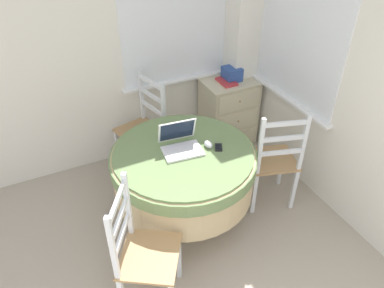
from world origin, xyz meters
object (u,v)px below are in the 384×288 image
(round_dining_table, at_px, (184,169))
(laptop, at_px, (181,144))
(computer_mouse, at_px, (208,144))
(cell_phone, at_px, (219,147))
(dining_chair_near_back_window, at_px, (144,129))
(storage_box, at_px, (232,74))
(book_on_cabinet, at_px, (227,82))
(dining_chair_camera_near, at_px, (143,253))
(dining_chair_near_right_window, at_px, (273,161))
(corner_cabinet, at_px, (228,111))

(round_dining_table, height_order, laptop, laptop)
(computer_mouse, distance_m, cell_phone, 0.09)
(computer_mouse, distance_m, dining_chair_near_back_window, 0.93)
(computer_mouse, bearing_deg, storage_box, 50.31)
(dining_chair_near_back_window, relative_size, book_on_cabinet, 4.31)
(laptop, relative_size, storage_box, 1.88)
(dining_chair_camera_near, bearing_deg, laptop, 48.22)
(dining_chair_near_right_window, distance_m, storage_box, 1.12)
(dining_chair_near_right_window, height_order, corner_cabinet, dining_chair_near_right_window)
(round_dining_table, distance_m, cell_phone, 0.34)
(round_dining_table, relative_size, cell_phone, 10.07)
(cell_phone, bearing_deg, round_dining_table, 164.87)
(computer_mouse, bearing_deg, dining_chair_near_back_window, 107.53)
(dining_chair_near_back_window, relative_size, dining_chair_near_right_window, 1.00)
(round_dining_table, xyz_separation_m, dining_chair_camera_near, (-0.57, -0.59, -0.08))
(computer_mouse, relative_size, cell_phone, 0.79)
(cell_phone, xyz_separation_m, book_on_cabinet, (0.61, 0.94, 0.03))
(laptop, xyz_separation_m, corner_cabinet, (0.95, 0.84, -0.40))
(dining_chair_near_right_window, xyz_separation_m, storage_box, (0.18, 1.05, 0.35))
(round_dining_table, bearing_deg, dining_chair_near_right_window, -11.36)
(round_dining_table, bearing_deg, storage_box, 42.52)
(storage_box, bearing_deg, dining_chair_near_back_window, -175.89)
(corner_cabinet, height_order, storage_box, storage_box)
(dining_chair_near_back_window, height_order, dining_chair_near_right_window, same)
(dining_chair_near_right_window, relative_size, corner_cabinet, 1.34)
(dining_chair_camera_near, bearing_deg, book_on_cabinet, 44.72)
(computer_mouse, height_order, corner_cabinet, computer_mouse)
(round_dining_table, height_order, dining_chair_camera_near, dining_chair_camera_near)
(corner_cabinet, bearing_deg, cell_phone, -125.14)
(cell_phone, relative_size, book_on_cabinet, 0.50)
(storage_box, distance_m, book_on_cabinet, 0.10)
(laptop, distance_m, dining_chair_near_right_window, 0.87)
(dining_chair_near_back_window, height_order, corner_cabinet, dining_chair_near_back_window)
(dining_chair_near_back_window, relative_size, storage_box, 5.62)
(dining_chair_near_right_window, bearing_deg, cell_phone, 170.74)
(computer_mouse, height_order, dining_chair_near_back_window, dining_chair_near_back_window)
(laptop, distance_m, computer_mouse, 0.23)
(dining_chair_near_back_window, bearing_deg, computer_mouse, -72.47)
(dining_chair_near_right_window, relative_size, dining_chair_camera_near, 1.00)
(dining_chair_camera_near, xyz_separation_m, storage_box, (1.55, 1.49, 0.35))
(dining_chair_near_right_window, bearing_deg, dining_chair_camera_near, -162.43)
(laptop, relative_size, cell_phone, 2.87)
(computer_mouse, bearing_deg, laptop, 160.78)
(computer_mouse, height_order, dining_chair_camera_near, dining_chair_camera_near)
(computer_mouse, height_order, storage_box, storage_box)
(dining_chair_near_back_window, xyz_separation_m, storage_box, (1.03, 0.07, 0.35))
(round_dining_table, relative_size, laptop, 3.51)
(dining_chair_near_back_window, distance_m, dining_chair_near_right_window, 1.30)
(round_dining_table, height_order, corner_cabinet, corner_cabinet)
(round_dining_table, relative_size, computer_mouse, 12.76)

